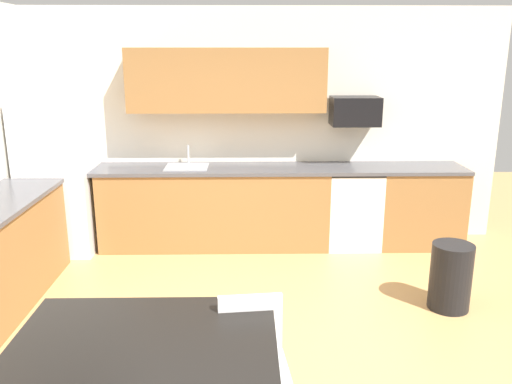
{
  "coord_description": "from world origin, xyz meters",
  "views": [
    {
      "loc": [
        -0.08,
        -3.57,
        2.25
      ],
      "look_at": [
        0.0,
        1.0,
        1.0
      ],
      "focal_mm": 37.17,
      "sensor_mm": 36.0,
      "label": 1
    }
  ],
  "objects_px": {
    "oven_range": "(352,207)",
    "chair_near_table": "(252,358)",
    "dining_table": "(146,346)",
    "trash_bin": "(451,277)",
    "refrigerator": "(59,176)",
    "microwave": "(355,111)"
  },
  "relations": [
    {
      "from": "oven_range",
      "to": "chair_near_table",
      "type": "xyz_separation_m",
      "value": [
        -1.2,
        -3.16,
        0.05
      ]
    },
    {
      "from": "trash_bin",
      "to": "chair_near_table",
      "type": "bearing_deg",
      "value": -138.6
    },
    {
      "from": "chair_near_table",
      "to": "refrigerator",
      "type": "bearing_deg",
      "value": 124.62
    },
    {
      "from": "oven_range",
      "to": "microwave",
      "type": "bearing_deg",
      "value": 90.0
    },
    {
      "from": "refrigerator",
      "to": "microwave",
      "type": "xyz_separation_m",
      "value": [
        3.32,
        0.18,
        0.7
      ]
    },
    {
      "from": "refrigerator",
      "to": "trash_bin",
      "type": "height_order",
      "value": "refrigerator"
    },
    {
      "from": "refrigerator",
      "to": "oven_range",
      "type": "relative_size",
      "value": 1.89
    },
    {
      "from": "microwave",
      "to": "trash_bin",
      "type": "height_order",
      "value": "microwave"
    },
    {
      "from": "oven_range",
      "to": "dining_table",
      "type": "bearing_deg",
      "value": -118.05
    },
    {
      "from": "trash_bin",
      "to": "microwave",
      "type": "bearing_deg",
      "value": 108.54
    },
    {
      "from": "refrigerator",
      "to": "microwave",
      "type": "height_order",
      "value": "microwave"
    },
    {
      "from": "oven_range",
      "to": "trash_bin",
      "type": "relative_size",
      "value": 1.52
    },
    {
      "from": "microwave",
      "to": "chair_near_table",
      "type": "height_order",
      "value": "microwave"
    },
    {
      "from": "dining_table",
      "to": "trash_bin",
      "type": "xyz_separation_m",
      "value": [
        2.34,
        1.73,
        -0.4
      ]
    },
    {
      "from": "trash_bin",
      "to": "dining_table",
      "type": "bearing_deg",
      "value": -143.6
    },
    {
      "from": "dining_table",
      "to": "trash_bin",
      "type": "distance_m",
      "value": 2.94
    },
    {
      "from": "dining_table",
      "to": "refrigerator",
      "type": "bearing_deg",
      "value": 115.54
    },
    {
      "from": "dining_table",
      "to": "chair_near_table",
      "type": "distance_m",
      "value": 0.63
    },
    {
      "from": "refrigerator",
      "to": "microwave",
      "type": "distance_m",
      "value": 3.4
    },
    {
      "from": "microwave",
      "to": "dining_table",
      "type": "distance_m",
      "value": 3.95
    },
    {
      "from": "oven_range",
      "to": "trash_bin",
      "type": "height_order",
      "value": "oven_range"
    },
    {
      "from": "microwave",
      "to": "trash_bin",
      "type": "relative_size",
      "value": 0.9
    }
  ]
}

